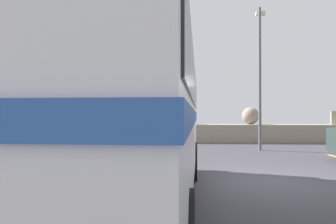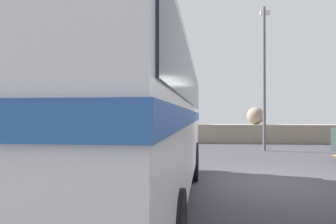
{
  "view_description": "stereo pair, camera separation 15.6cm",
  "coord_description": "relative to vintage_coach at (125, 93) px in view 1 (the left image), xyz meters",
  "views": [
    {
      "loc": [
        -2.06,
        -8.13,
        1.65
      ],
      "look_at": [
        -2.42,
        -1.09,
        1.72
      ],
      "focal_mm": 34.88,
      "sensor_mm": 36.0,
      "label": 1
    },
    {
      "loc": [
        -1.9,
        -8.12,
        1.65
      ],
      "look_at": [
        -2.42,
        -1.09,
        1.72
      ],
      "focal_mm": 34.88,
      "sensor_mm": 36.0,
      "label": 2
    }
  ],
  "objects": [
    {
      "name": "ground",
      "position": [
        3.1,
        2.48,
        -2.04
      ],
      "size": [
        32.0,
        26.0,
        0.02
      ],
      "color": "#38363D"
    },
    {
      "name": "breakwater",
      "position": [
        2.96,
        14.29,
        -1.4
      ],
      "size": [
        31.36,
        1.8,
        2.25
      ],
      "color": "gray",
      "rests_on": "ground"
    },
    {
      "name": "vintage_coach",
      "position": [
        0.0,
        0.0,
        0.0
      ],
      "size": [
        2.81,
        8.69,
        3.7
      ],
      "rotation": [
        0.0,
        0.0,
        -0.04
      ],
      "color": "black",
      "rests_on": "ground"
    },
    {
      "name": "lamp_post",
      "position": [
        4.57,
        9.81,
        1.71
      ],
      "size": [
        0.46,
        0.77,
        6.7
      ],
      "color": "#5B5B60",
      "rests_on": "ground"
    }
  ]
}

